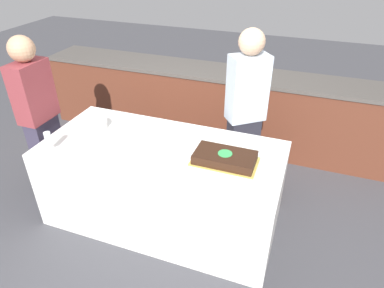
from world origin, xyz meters
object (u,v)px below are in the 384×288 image
at_px(plate_stack, 95,124).
at_px(person_seated_left, 39,117).
at_px(cake, 225,158).
at_px(person_cutting_cake, 245,112).
at_px(wine_glass, 48,139).

bearing_deg(plate_stack, person_seated_left, -168.67).
distance_m(cake, person_cutting_cake, 0.72).
relative_size(wine_glass, person_cutting_cake, 0.11).
relative_size(plate_stack, person_seated_left, 0.14).
xyz_separation_m(plate_stack, wine_glass, (-0.13, -0.45, 0.07)).
height_order(person_cutting_cake, person_seated_left, person_cutting_cake).
bearing_deg(wine_glass, cake, 13.67).
xyz_separation_m(cake, wine_glass, (-1.40, -0.34, 0.08)).
xyz_separation_m(plate_stack, person_cutting_cake, (1.27, 0.60, 0.06)).
relative_size(cake, person_cutting_cake, 0.31).
bearing_deg(plate_stack, person_cutting_cake, 25.33).
height_order(cake, person_cutting_cake, person_cutting_cake).
bearing_deg(plate_stack, cake, -5.16).
bearing_deg(person_seated_left, person_cutting_cake, -68.55).
bearing_deg(person_seated_left, plate_stack, -78.67).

